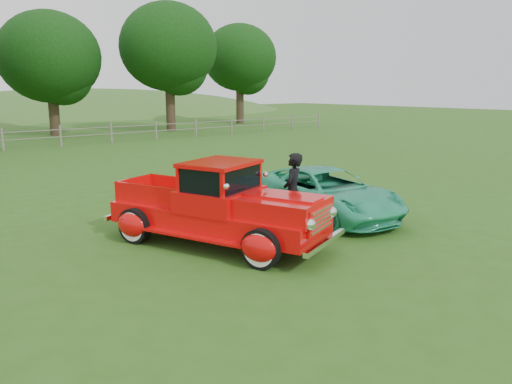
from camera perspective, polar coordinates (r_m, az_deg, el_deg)
ground at (r=9.78m, az=4.44°, el=-7.68°), size 140.00×140.00×0.00m
fence_line at (r=29.43m, az=-26.99°, el=5.40°), size 48.00×0.12×1.20m
tree_near_east at (r=37.44m, az=-22.53°, el=14.03°), size 6.80×6.80×8.33m
tree_mid_east at (r=38.92m, az=-9.98°, el=15.99°), size 7.20×7.20×9.44m
tree_far_east at (r=46.42m, az=-1.88°, el=15.07°), size 6.60×6.60×8.86m
red_pickup at (r=10.50m, az=-4.34°, el=-1.78°), size 3.42×5.28×1.78m
teal_sedan at (r=12.89m, az=7.96°, el=-0.08°), size 2.61×4.70×1.25m
man at (r=11.59m, az=4.22°, el=0.05°), size 0.78×0.70×1.80m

